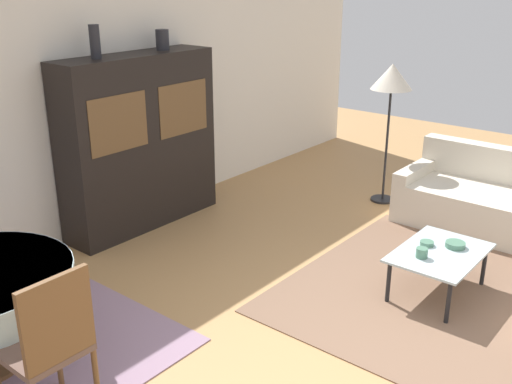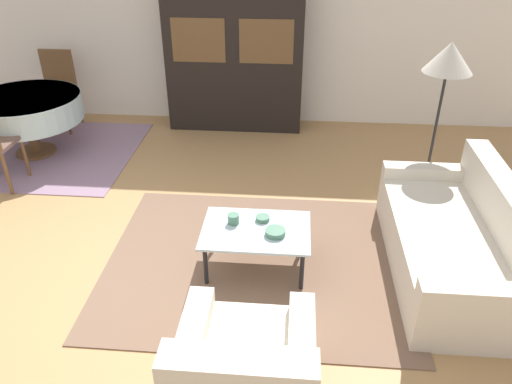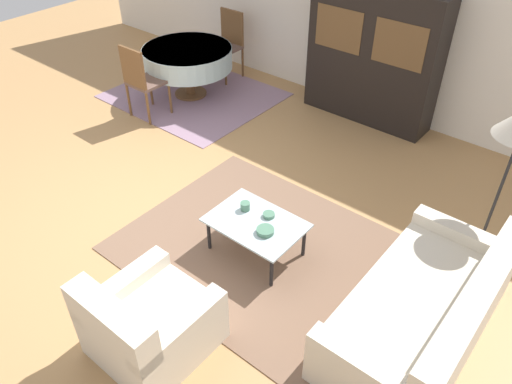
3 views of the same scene
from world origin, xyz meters
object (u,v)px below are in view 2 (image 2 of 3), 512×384
dining_chair_far (57,85)px  cup (233,219)px  dining_table (26,109)px  floor_lamp (448,63)px  display_cabinet (235,61)px  armchair (245,377)px  coffee_table (256,233)px  bowl (275,232)px  couch (458,243)px  bowl_small (263,218)px

dining_chair_far → cup: (2.72, -2.79, -0.15)m
dining_table → floor_lamp: 4.72m
dining_chair_far → cup: bearing=134.2°
display_cabinet → cup: display_cabinet is taller
armchair → dining_chair_far: dining_chair_far is taller
dining_table → cup: (2.72, -1.92, -0.15)m
coffee_table → bowl: 0.18m
display_cabinet → cup: size_ratio=19.15×
couch → dining_chair_far: 5.37m
couch → coffee_table: 1.67m
display_cabinet → bowl: bearing=-77.5°
couch → bowl_small: 1.63m
dining_table → cup: 3.33m
coffee_table → dining_chair_far: bearing=135.5°
display_cabinet → floor_lamp: (2.23, -1.69, 0.51)m
armchair → bowl_small: bearing=90.2°
couch → floor_lamp: 1.72m
bowl_small → floor_lamp: bearing=37.3°
floor_lamp → display_cabinet: bearing=142.8°
dining_table → floor_lamp: size_ratio=0.81×
bowl → couch: bearing=5.9°
bowl_small → display_cabinet: bearing=101.1°
floor_lamp → coffee_table: bearing=-140.5°
display_cabinet → dining_table: size_ratio=1.38×
dining_table → bowl_small: (2.96, -1.85, -0.18)m
bowl_small → dining_chair_far: bearing=137.3°
dining_chair_far → floor_lamp: bearing=162.3°
armchair → bowl: size_ratio=5.32×
cup → couch: bearing=0.5°
dining_chair_far → bowl_small: bearing=137.3°
coffee_table → bowl_small: 0.16m
dining_table → dining_chair_far: bearing=90.0°
couch → dining_table: couch is taller
coffee_table → bowl: bowl is taller
floor_lamp → bowl_small: floor_lamp is taller
floor_lamp → dining_table: bearing=172.6°
cup → coffee_table: bearing=-20.9°
couch → armchair: (-1.62, -1.48, 0.01)m
coffee_table → bowl_small: bowl_small is taller
couch → bowl: size_ratio=11.50×
armchair → cup: size_ratio=9.25×
coffee_table → dining_chair_far: dining_chair_far is taller
armchair → dining_table: 4.50m
coffee_table → bowl: bearing=-21.3°
display_cabinet → dining_chair_far: (-2.38, -0.22, -0.32)m
cup → bowl_small: bearing=14.5°
dining_table → dining_chair_far: dining_chair_far is taller
bowl → bowl_small: bearing=120.1°
armchair → bowl_small: (-0.00, 1.53, 0.12)m
dining_chair_far → bowl: dining_chair_far is taller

